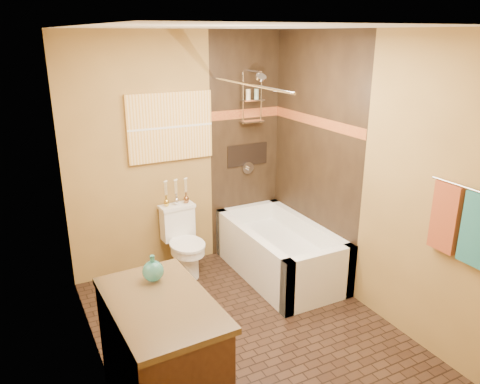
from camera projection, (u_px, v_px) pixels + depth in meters
floor at (246, 331)px, 4.08m from camera, size 3.00×3.00×0.00m
wall_left at (90, 222)px, 3.15m from camera, size 0.02×3.00×2.50m
wall_right at (365, 175)px, 4.19m from camera, size 0.02×3.00×2.50m
wall_back at (180, 154)px, 4.93m from camera, size 2.40×0.02×2.50m
wall_front at (383, 281)px, 2.41m from camera, size 2.40×0.02×2.50m
ceiling at (248, 27)px, 3.27m from camera, size 3.00×3.00×0.00m
alcove_tile_back at (245, 146)px, 5.26m from camera, size 0.85×0.01×2.50m
alcove_tile_right at (314, 157)px, 4.82m from camera, size 0.01×1.50×2.50m
mosaic_band_back at (246, 114)px, 5.13m from camera, size 0.85×0.01×0.10m
mosaic_band_right at (315, 121)px, 4.69m from camera, size 0.01×1.50×0.10m
alcove_niche at (247, 155)px, 5.30m from camera, size 0.50×0.01×0.25m
shower_fixtures at (252, 110)px, 5.04m from camera, size 0.24×0.33×1.16m
curtain_rod at (247, 84)px, 4.23m from camera, size 0.03×1.55×0.03m
towel_bar at (465, 188)px, 3.22m from camera, size 0.02×0.55×0.02m
towel_teal at (477, 230)px, 3.20m from camera, size 0.05×0.22×0.52m
towel_rust at (445, 217)px, 3.42m from camera, size 0.05×0.22×0.52m
sunset_painting at (170, 127)px, 4.77m from camera, size 0.90×0.04×0.70m
vanity_mirror at (107, 216)px, 2.59m from camera, size 0.01×1.00×0.90m
bathtub at (279, 255)px, 4.98m from camera, size 0.80×1.50×0.55m
toilet at (184, 241)px, 4.94m from camera, size 0.38×0.55×0.73m
vanity at (162, 359)px, 3.05m from camera, size 0.64×1.02×0.88m
teal_bottle at (153, 268)px, 3.12m from camera, size 0.19×0.19×0.23m
bud_vases at (176, 191)px, 4.92m from camera, size 0.28×0.06×0.28m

